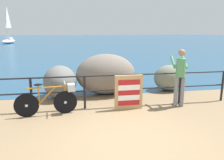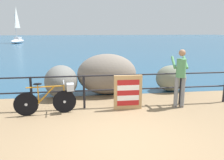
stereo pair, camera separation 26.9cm
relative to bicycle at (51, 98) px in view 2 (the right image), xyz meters
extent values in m
cube|color=#846B4C|center=(1.70, 18.23, -0.51)|extent=(120.00, 120.00, 0.10)
cube|color=navy|center=(1.70, 46.63, -0.46)|extent=(120.00, 90.00, 0.01)
cylinder|color=black|center=(-0.59, 0.33, 0.05)|extent=(0.07, 0.07, 1.02)
cylinder|color=black|center=(0.93, 0.33, 0.05)|extent=(0.07, 0.07, 1.02)
cylinder|color=black|center=(2.46, 0.33, 0.05)|extent=(0.07, 0.07, 1.02)
cylinder|color=black|center=(3.98, 0.33, 0.05)|extent=(0.07, 0.07, 1.02)
cylinder|color=black|center=(1.70, 0.33, 0.54)|extent=(7.63, 0.04, 0.04)
cylinder|color=black|center=(1.70, 0.33, 0.09)|extent=(7.63, 0.04, 0.04)
cylinder|color=black|center=(-0.67, -0.07, -0.13)|extent=(0.66, 0.10, 0.66)
cylinder|color=#B7BCC6|center=(-0.67, -0.07, -0.13)|extent=(0.09, 0.06, 0.08)
cylinder|color=black|center=(0.37, 0.04, -0.13)|extent=(0.66, 0.10, 0.66)
cylinder|color=#B7BCC6|center=(0.37, 0.04, -0.13)|extent=(0.09, 0.06, 0.08)
cylinder|color=#B27219|center=(-0.15, -0.02, 0.34)|extent=(0.99, 0.14, 0.04)
cylinder|color=#B27219|center=(-0.12, -0.01, 0.10)|extent=(0.50, 0.09, 0.50)
cylinder|color=#B27219|center=(-0.33, -0.03, 0.13)|extent=(0.03, 0.03, 0.53)
ellipsoid|color=black|center=(-0.33, -0.03, 0.43)|extent=(0.25, 0.12, 0.06)
cylinder|color=#B27219|center=(0.37, 0.04, 0.15)|extent=(0.03, 0.03, 0.57)
cylinder|color=#B7BCC6|center=(0.37, 0.04, 0.44)|extent=(0.08, 0.48, 0.03)
cube|color=#B7BCC6|center=(0.55, 0.06, 0.29)|extent=(0.22, 0.26, 0.20)
cylinder|color=slate|center=(3.72, 0.05, 0.01)|extent=(0.12, 0.12, 0.95)
ellipsoid|color=#513319|center=(3.73, 0.11, -0.42)|extent=(0.15, 0.27, 0.08)
cylinder|color=slate|center=(3.92, 0.02, 0.01)|extent=(0.12, 0.12, 0.95)
ellipsoid|color=#513319|center=(3.93, 0.08, -0.42)|extent=(0.15, 0.27, 0.08)
cylinder|color=#4C8C59|center=(3.82, 0.03, 0.76)|extent=(0.28, 0.28, 0.55)
sphere|color=#9E7051|center=(3.82, 0.03, 1.22)|extent=(0.20, 0.20, 0.20)
cylinder|color=#4C8C59|center=(3.68, 0.30, 0.90)|extent=(0.17, 0.52, 0.34)
cylinder|color=#4C8C59|center=(4.04, 0.24, 0.90)|extent=(0.17, 0.52, 0.34)
cube|color=tan|center=(2.23, 0.08, 0.06)|extent=(0.84, 0.09, 1.04)
cube|color=#AD1E1E|center=(2.23, 0.03, -0.26)|extent=(0.66, 0.01, 0.16)
cube|color=white|center=(2.23, 0.03, -0.10)|extent=(0.66, 0.01, 0.16)
cube|color=#AD1E1E|center=(2.23, 0.03, 0.06)|extent=(0.66, 0.01, 0.16)
cube|color=white|center=(2.23, 0.03, 0.21)|extent=(0.66, 0.01, 0.16)
cube|color=#AD1E1E|center=(2.23, 0.03, 0.37)|extent=(0.66, 0.01, 0.16)
ellipsoid|color=slate|center=(1.79, 1.84, 0.28)|extent=(2.18, 1.42, 1.48)
ellipsoid|color=slate|center=(0.15, 1.63, 0.10)|extent=(1.14, 1.41, 1.13)
ellipsoid|color=slate|center=(4.31, 1.90, 0.04)|extent=(1.18, 0.96, 1.00)
ellipsoid|color=white|center=(-10.20, 34.82, -0.11)|extent=(1.93, 4.54, 0.70)
cube|color=silver|center=(-10.16, 35.12, 0.42)|extent=(0.98, 1.40, 0.36)
cylinder|color=#B2B2B7|center=(-10.23, 34.63, 2.34)|extent=(0.10, 0.10, 4.20)
pyramid|color=white|center=(-10.12, 35.37, 3.92)|extent=(0.29, 1.59, 3.57)
camera|label=1|loc=(0.65, -6.11, 1.88)|focal=35.63mm
camera|label=2|loc=(0.91, -6.15, 1.88)|focal=35.63mm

